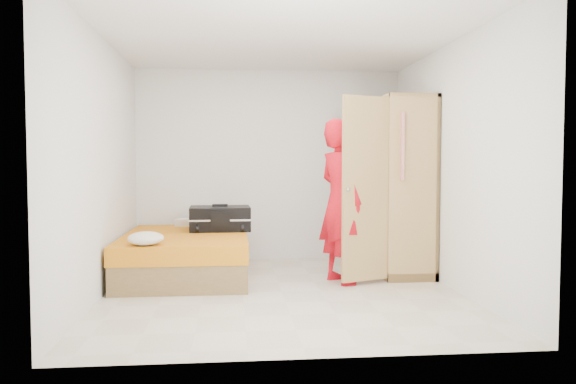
{
  "coord_description": "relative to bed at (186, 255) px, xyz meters",
  "views": [
    {
      "loc": [
        -0.49,
        -5.72,
        1.33
      ],
      "look_at": [
        0.13,
        0.64,
        1.0
      ],
      "focal_mm": 35.0,
      "sensor_mm": 36.0,
      "label": 1
    }
  ],
  "objects": [
    {
      "name": "room",
      "position": [
        1.05,
        -0.9,
        1.05
      ],
      "size": [
        4.0,
        4.02,
        2.6
      ],
      "color": "beige",
      "rests_on": "ground"
    },
    {
      "name": "bed",
      "position": [
        0.0,
        0.0,
        0.0
      ],
      "size": [
        1.42,
        2.02,
        0.5
      ],
      "color": "olive",
      "rests_on": "ground"
    },
    {
      "name": "wardrobe",
      "position": [
        2.5,
        -0.05,
        0.75
      ],
      "size": [
        1.14,
        1.39,
        2.1
      ],
      "color": "tan",
      "rests_on": "ground"
    },
    {
      "name": "person",
      "position": [
        1.74,
        -0.49,
        0.66
      ],
      "size": [
        0.64,
        0.77,
        1.82
      ],
      "primitive_type": "imported",
      "rotation": [
        0.0,
        0.0,
        1.93
      ],
      "color": "red",
      "rests_on": "ground"
    },
    {
      "name": "suitcase",
      "position": [
        0.39,
        0.33,
        0.39
      ],
      "size": [
        0.77,
        0.59,
        0.32
      ],
      "rotation": [
        0.0,
        0.0,
        0.03
      ],
      "color": "black",
      "rests_on": "bed"
    },
    {
      "name": "round_cushion",
      "position": [
        -0.33,
        -0.86,
        0.32
      ],
      "size": [
        0.36,
        0.36,
        0.14
      ],
      "primitive_type": "ellipsoid",
      "color": "white",
      "rests_on": "bed"
    },
    {
      "name": "pillow",
      "position": [
        0.05,
        0.85,
        0.29
      ],
      "size": [
        0.54,
        0.36,
        0.09
      ],
      "primitive_type": "cube",
      "rotation": [
        0.0,
        0.0,
        -0.23
      ],
      "color": "white",
      "rests_on": "bed"
    }
  ]
}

